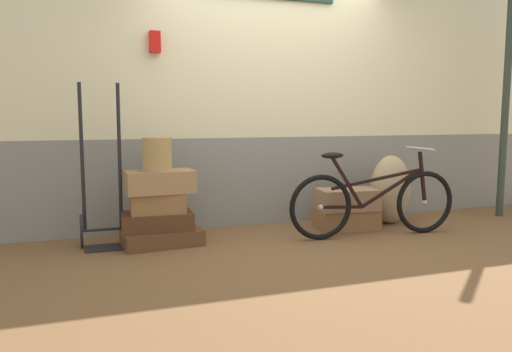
# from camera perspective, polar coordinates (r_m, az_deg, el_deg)

# --- Properties ---
(ground) EXTENTS (9.51, 5.20, 0.06)m
(ground) POSITION_cam_1_polar(r_m,az_deg,el_deg) (4.69, 5.03, -7.62)
(ground) COLOR brown
(station_building) EXTENTS (7.51, 0.74, 2.92)m
(station_building) POSITION_cam_1_polar(r_m,az_deg,el_deg) (5.34, 1.46, 10.29)
(station_building) COLOR gray
(station_building) RESTS_ON ground
(suitcase_0) EXTENTS (0.72, 0.45, 0.14)m
(suitcase_0) POSITION_cam_1_polar(r_m,az_deg,el_deg) (4.53, -10.70, -6.95)
(suitcase_0) COLOR brown
(suitcase_0) RESTS_ON ground
(suitcase_1) EXTENTS (0.64, 0.41, 0.15)m
(suitcase_1) POSITION_cam_1_polar(r_m,az_deg,el_deg) (4.52, -11.27, -5.09)
(suitcase_1) COLOR #4C2D19
(suitcase_1) RESTS_ON suitcase_0
(suitcase_2) EXTENTS (0.48, 0.29, 0.18)m
(suitcase_2) POSITION_cam_1_polar(r_m,az_deg,el_deg) (4.47, -11.22, -3.04)
(suitcase_2) COLOR olive
(suitcase_2) RESTS_ON suitcase_1
(suitcase_3) EXTENTS (0.60, 0.35, 0.20)m
(suitcase_3) POSITION_cam_1_polar(r_m,az_deg,el_deg) (4.45, -10.99, -0.63)
(suitcase_3) COLOR #9E754C
(suitcase_3) RESTS_ON suitcase_2
(suitcase_4) EXTENTS (0.64, 0.43, 0.21)m
(suitcase_4) POSITION_cam_1_polar(r_m,az_deg,el_deg) (5.18, 10.28, -4.82)
(suitcase_4) COLOR olive
(suitcase_4) RESTS_ON ground
(suitcase_5) EXTENTS (0.63, 0.41, 0.21)m
(suitcase_5) POSITION_cam_1_polar(r_m,az_deg,el_deg) (5.10, 10.42, -2.63)
(suitcase_5) COLOR #937051
(suitcase_5) RESTS_ON suitcase_4
(wicker_basket) EXTENTS (0.25, 0.25, 0.29)m
(wicker_basket) POSITION_cam_1_polar(r_m,az_deg,el_deg) (4.42, -11.29, 2.48)
(wicker_basket) COLOR #A8844C
(wicker_basket) RESTS_ON suitcase_3
(luggage_trolley) EXTENTS (0.40, 0.37, 1.43)m
(luggage_trolley) POSITION_cam_1_polar(r_m,az_deg,el_deg) (4.57, -17.15, -3.61)
(luggage_trolley) COLOR black
(luggage_trolley) RESTS_ON ground
(burlap_sack) EXTENTS (0.44, 0.37, 0.73)m
(burlap_sack) POSITION_cam_1_polar(r_m,az_deg,el_deg) (5.49, 15.15, -1.52)
(burlap_sack) COLOR tan
(burlap_sack) RESTS_ON ground
(bicycle) EXTENTS (1.71, 0.46, 0.85)m
(bicycle) POSITION_cam_1_polar(r_m,az_deg,el_deg) (4.86, 13.34, -2.89)
(bicycle) COLOR black
(bicycle) RESTS_ON ground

